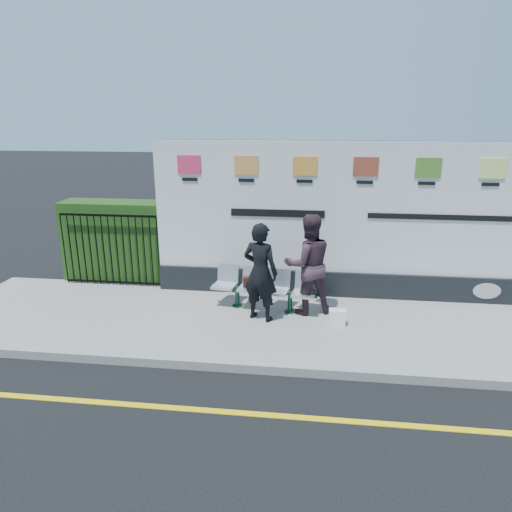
{
  "coord_description": "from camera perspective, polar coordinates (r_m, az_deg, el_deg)",
  "views": [
    {
      "loc": [
        -0.48,
        -4.81,
        3.58
      ],
      "look_at": [
        -1.38,
        2.63,
        1.25
      ],
      "focal_mm": 32.0,
      "sensor_mm": 36.0,
      "label": 1
    }
  ],
  "objects": [
    {
      "name": "handbag_brown",
      "position": [
        8.41,
        -0.74,
        -3.28
      ],
      "size": [
        0.25,
        0.11,
        0.2
      ],
      "primitive_type": "cube",
      "rotation": [
        0.0,
        0.0,
        -0.0
      ],
      "color": "black",
      "rests_on": "bench"
    },
    {
      "name": "pavement",
      "position": [
        8.13,
        9.67,
        -8.66
      ],
      "size": [
        14.0,
        3.0,
        0.12
      ],
      "primitive_type": "cube",
      "color": "gray",
      "rests_on": "ground"
    },
    {
      "name": "kerb",
      "position": [
        6.81,
        10.21,
        -14.09
      ],
      "size": [
        14.0,
        0.18,
        0.14
      ],
      "primitive_type": "cube",
      "color": "gray",
      "rests_on": "ground"
    },
    {
      "name": "yellow_line",
      "position": [
        6.01,
        10.68,
        -19.58
      ],
      "size": [
        14.0,
        0.1,
        0.01
      ],
      "primitive_type": "cube",
      "color": "yellow",
      "rests_on": "ground"
    },
    {
      "name": "bench",
      "position": [
        8.46,
        0.91,
        -5.36
      ],
      "size": [
        1.97,
        0.8,
        0.41
      ],
      "primitive_type": null,
      "rotation": [
        0.0,
        0.0,
        -0.15
      ],
      "color": "#B5BABE",
      "rests_on": "pavement"
    },
    {
      "name": "billboard",
      "position": [
        8.98,
        12.94,
        2.91
      ],
      "size": [
        8.0,
        0.3,
        3.0
      ],
      "color": "black",
      "rests_on": "pavement"
    },
    {
      "name": "railing",
      "position": [
        9.95,
        -17.73,
        0.75
      ],
      "size": [
        2.05,
        0.06,
        1.54
      ],
      "primitive_type": null,
      "color": "black",
      "rests_on": "pavement"
    },
    {
      "name": "woman_right",
      "position": [
        8.16,
        6.52,
        -1.03
      ],
      "size": [
        1.05,
        0.93,
        1.83
      ],
      "primitive_type": "imported",
      "rotation": [
        0.0,
        0.0,
        3.45
      ],
      "color": "#3B272F",
      "rests_on": "pavement"
    },
    {
      "name": "carrier_bag_white",
      "position": [
        8.0,
        10.09,
        -7.56
      ],
      "size": [
        0.28,
        0.17,
        0.28
      ],
      "primitive_type": "cube",
      "color": "white",
      "rests_on": "pavement"
    },
    {
      "name": "hedge",
      "position": [
        10.33,
        -16.76,
        1.88
      ],
      "size": [
        2.35,
        0.7,
        1.7
      ],
      "primitive_type": "cube",
      "color": "#214514",
      "rests_on": "pavement"
    },
    {
      "name": "woman_left",
      "position": [
        7.83,
        0.55,
        -2.03
      ],
      "size": [
        0.74,
        0.61,
        1.74
      ],
      "primitive_type": "imported",
      "rotation": [
        0.0,
        0.0,
        2.78
      ],
      "color": "black",
      "rests_on": "pavement"
    },
    {
      "name": "ground",
      "position": [
        6.02,
        10.68,
        -19.61
      ],
      "size": [
        80.0,
        80.0,
        0.0
      ],
      "primitive_type": "plane",
      "color": "black"
    }
  ]
}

